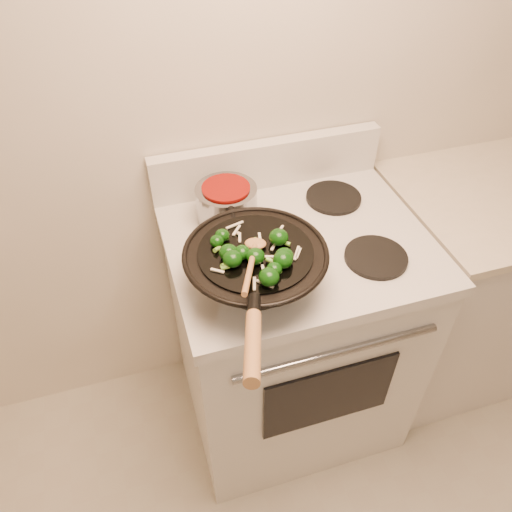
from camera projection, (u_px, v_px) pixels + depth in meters
name	position (u px, v px, depth m)	size (l,w,h in m)	color
stove	(291.00, 332.00, 1.80)	(0.78, 0.67, 1.08)	silver
counter_unit	(474.00, 283.00, 2.00)	(0.77, 0.62, 0.91)	silver
wok	(256.00, 267.00, 1.29)	(0.38, 0.61, 0.20)	black
stirfry	(257.00, 255.00, 1.23)	(0.24, 0.26, 0.04)	#0B3508
wooden_spoon	(253.00, 257.00, 1.21)	(0.13, 0.25, 0.07)	#A67141
saucepan	(227.00, 202.00, 1.51)	(0.19, 0.30, 0.11)	gray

